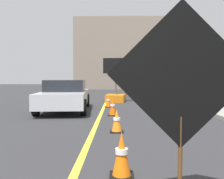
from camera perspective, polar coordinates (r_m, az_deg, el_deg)
lane_center_stripe at (r=5.93m, az=-5.36°, el=-11.80°), size 0.14×36.00×0.01m
roadwork_sign at (r=2.92m, az=15.13°, el=2.39°), size 1.63×0.06×2.33m
arrow_board_trailer at (r=15.89m, az=0.88°, el=-0.99°), size 1.60×1.91×2.70m
box_truck at (r=21.26m, az=7.12°, el=3.61°), size 2.71×6.79×3.46m
pickup_car at (r=11.73m, az=-10.37°, el=-1.25°), size 2.32×4.88×1.38m
highway_guide_sign at (r=27.38m, az=9.64°, el=6.64°), size 2.79×0.18×5.00m
far_building_block at (r=36.45m, az=4.23°, el=7.53°), size 15.03×7.59×9.22m
traffic_cone_near_sign at (r=3.94m, az=2.16°, el=-14.27°), size 0.36×0.36×0.68m
traffic_cone_mid_lane at (r=7.01m, az=1.07°, el=-6.99°), size 0.36×0.36×0.63m
traffic_cone_far_lane at (r=10.05m, az=0.16°, el=-3.83°), size 0.36×0.36×0.72m
traffic_cone_curbside at (r=12.97m, az=-0.82°, el=-2.59°), size 0.36×0.36×0.62m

